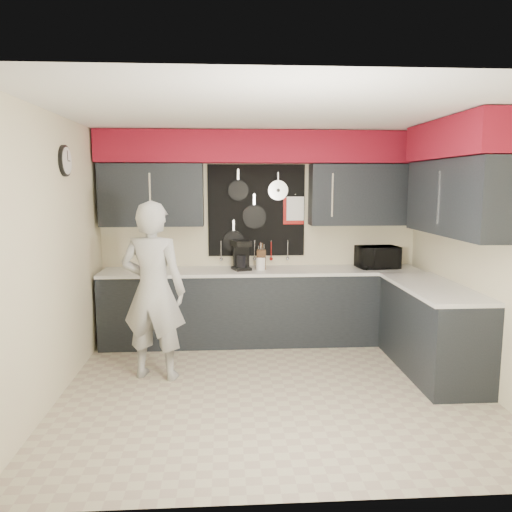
{
  "coord_description": "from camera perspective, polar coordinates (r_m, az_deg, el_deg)",
  "views": [
    {
      "loc": [
        -0.46,
        -4.57,
        1.96
      ],
      "look_at": [
        -0.13,
        0.5,
        1.22
      ],
      "focal_mm": 35.0,
      "sensor_mm": 36.0,
      "label": 1
    }
  ],
  "objects": [
    {
      "name": "ground",
      "position": [
        4.99,
        1.98,
        -14.88
      ],
      "size": [
        4.0,
        4.0,
        0.0
      ],
      "primitive_type": "plane",
      "color": "#B4AB8C",
      "rests_on": "ground"
    },
    {
      "name": "back_wall_assembly",
      "position": [
        6.19,
        0.68,
        8.71
      ],
      "size": [
        4.0,
        0.36,
        2.6
      ],
      "color": "beige",
      "rests_on": "ground"
    },
    {
      "name": "right_wall_assembly",
      "position": [
        5.36,
        22.11,
        7.46
      ],
      "size": [
        0.36,
        3.5,
        2.6
      ],
      "color": "beige",
      "rests_on": "ground"
    },
    {
      "name": "left_wall_assembly",
      "position": [
        4.87,
        -21.99,
        0.26
      ],
      "size": [
        0.05,
        3.5,
        2.6
      ],
      "color": "beige",
      "rests_on": "ground"
    },
    {
      "name": "base_cabinets",
      "position": [
        5.97,
        5.64,
        -6.37
      ],
      "size": [
        3.95,
        2.2,
        0.92
      ],
      "color": "black",
      "rests_on": "ground"
    },
    {
      "name": "microwave",
      "position": [
        6.38,
        13.7,
        -0.13
      ],
      "size": [
        0.53,
        0.39,
        0.27
      ],
      "primitive_type": "imported",
      "rotation": [
        0.0,
        0.0,
        0.11
      ],
      "color": "black",
      "rests_on": "base_cabinets"
    },
    {
      "name": "knife_block",
      "position": [
        6.11,
        0.6,
        -0.4
      ],
      "size": [
        0.12,
        0.12,
        0.24
      ],
      "primitive_type": "cube",
      "rotation": [
        0.0,
        0.0,
        -0.07
      ],
      "color": "#321F10",
      "rests_on": "base_cabinets"
    },
    {
      "name": "utensil_crock",
      "position": [
        6.09,
        0.55,
        -0.86
      ],
      "size": [
        0.12,
        0.12,
        0.15
      ],
      "primitive_type": "cylinder",
      "color": "white",
      "rests_on": "base_cabinets"
    },
    {
      "name": "coffee_maker",
      "position": [
        6.1,
        -1.69,
        0.18
      ],
      "size": [
        0.26,
        0.29,
        0.36
      ],
      "rotation": [
        0.0,
        0.0,
        0.3
      ],
      "color": "black",
      "rests_on": "base_cabinets"
    },
    {
      "name": "person",
      "position": [
        5.1,
        -11.65,
        -3.93
      ],
      "size": [
        0.74,
        0.57,
        1.8
      ],
      "primitive_type": "imported",
      "rotation": [
        0.0,
        0.0,
        2.91
      ],
      "color": "#B2B2AF",
      "rests_on": "ground"
    }
  ]
}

